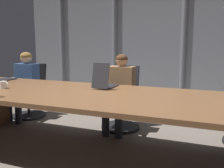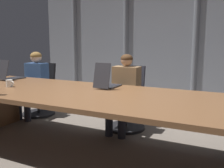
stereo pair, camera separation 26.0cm
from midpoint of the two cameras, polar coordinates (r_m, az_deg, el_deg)
ground_plane at (r=3.24m, az=-1.94°, el=-15.19°), size 11.83×11.83×0.00m
conference_table at (r=3.03m, az=-2.00°, el=-4.60°), size 4.21×1.38×0.75m
curtain_backdrop at (r=5.62m, az=12.18°, el=9.52°), size 5.91×0.17×2.77m
laptop_left_end at (r=4.35m, az=-20.07°, el=1.74°), size 0.23×0.42×0.31m
laptop_left_mid at (r=3.34m, az=1.13°, el=0.25°), size 0.22×0.42×0.33m
office_chair_left_end at (r=4.95m, az=-14.22°, el=-2.43°), size 0.60×0.60×0.95m
office_chair_left_mid at (r=4.05m, az=5.19°, el=-4.70°), size 0.60×0.60×0.97m
person_left_end at (r=4.78m, az=-15.49°, el=0.87°), size 0.39×0.55×1.17m
person_left_mid at (r=3.83m, az=4.63°, el=-0.99°), size 0.41×0.55×1.16m
coffee_mug_near at (r=3.62m, az=-19.88°, el=0.13°), size 0.13×0.09×0.09m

